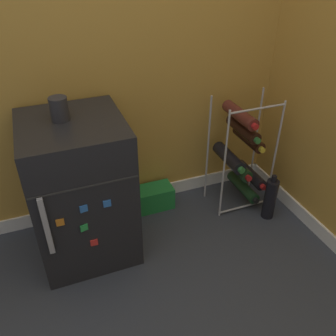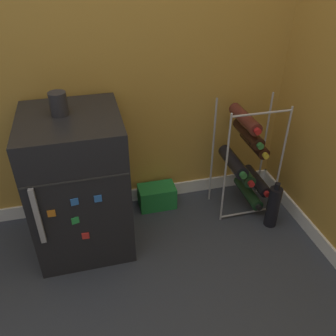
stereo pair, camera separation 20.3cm
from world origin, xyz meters
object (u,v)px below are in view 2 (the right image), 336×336
wine_rack (246,159)px  fridge_top_cup (58,104)px  mini_fridge (79,183)px  soda_box (157,196)px  loose_bottle_floor (273,207)px

wine_rack → fridge_top_cup: 1.14m
wine_rack → fridge_top_cup: size_ratio=6.54×
mini_fridge → soda_box: (0.46, 0.19, -0.32)m
wine_rack → soda_box: wine_rack is taller
mini_fridge → fridge_top_cup: bearing=135.7°
fridge_top_cup → loose_bottle_floor: fridge_top_cup is taller
mini_fridge → fridge_top_cup: fridge_top_cup is taller
wine_rack → mini_fridge: bearing=-176.9°
loose_bottle_floor → fridge_top_cup: bearing=170.2°
loose_bottle_floor → mini_fridge: bearing=171.6°
soda_box → fridge_top_cup: fridge_top_cup is taller
fridge_top_cup → mini_fridge: bearing=-44.3°
mini_fridge → loose_bottle_floor: 1.14m
mini_fridge → soda_box: size_ratio=3.32×
mini_fridge → wine_rack: (1.00, 0.05, -0.03)m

